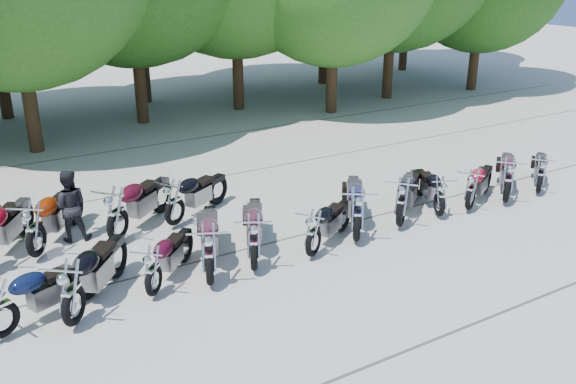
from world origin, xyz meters
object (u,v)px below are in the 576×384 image
motorcycle_14 (34,228)px  motorcycle_16 (174,201)px  motorcycle_3 (153,269)px  motorcycle_5 (254,240)px  motorcycle_4 (209,253)px  motorcycle_6 (313,232)px  motorcycle_12 (541,174)px  motorcycle_11 (508,179)px  motorcycle_7 (357,213)px  rider_1 (69,206)px  motorcycle_10 (471,189)px  motorcycle_15 (116,212)px  motorcycle_2 (72,291)px  motorcycle_8 (402,201)px  motorcycle_9 (440,195)px

motorcycle_14 → motorcycle_16: size_ratio=1.09×
motorcycle_3 → motorcycle_5: 2.01m
motorcycle_4 → motorcycle_6: motorcycle_4 is taller
motorcycle_14 → motorcycle_12: bearing=-157.4°
motorcycle_4 → motorcycle_11: (8.03, -0.00, -0.03)m
motorcycle_3 → motorcycle_14: motorcycle_14 is taller
motorcycle_7 → rider_1: 6.19m
motorcycle_5 → motorcycle_7: (2.50, 0.03, 0.04)m
motorcycle_16 → motorcycle_10: bearing=-143.4°
motorcycle_15 → motorcycle_7: bearing=-161.5°
motorcycle_3 → motorcycle_16: (1.45, 2.74, 0.07)m
motorcycle_3 → motorcycle_2: bearing=53.7°
motorcycle_2 → motorcycle_12: motorcycle_2 is taller
motorcycle_8 → motorcycle_12: (4.49, -0.20, -0.10)m
motorcycle_8 → motorcycle_15: motorcycle_15 is taller
motorcycle_14 → motorcycle_15: 1.64m
motorcycle_6 → motorcycle_9: size_ratio=1.03×
motorcycle_9 → motorcycle_12: (3.31, -0.21, 0.01)m
motorcycle_7 → motorcycle_12: 5.83m
motorcycle_4 → motorcycle_5: motorcycle_4 is taller
motorcycle_15 → rider_1: size_ratio=1.59×
motorcycle_9 → motorcycle_14: motorcycle_14 is taller
motorcycle_4 → motorcycle_14: motorcycle_4 is taller
motorcycle_7 → motorcycle_16: size_ratio=1.11×
motorcycle_6 → rider_1: bearing=18.2°
motorcycle_12 → rider_1: size_ratio=1.30×
motorcycle_6 → motorcycle_15: (-3.22, 2.75, 0.12)m
motorcycle_14 → rider_1: 1.02m
motorcycle_8 → motorcycle_4: bearing=53.3°
motorcycle_7 → motorcycle_14: 6.63m
motorcycle_11 → motorcycle_14: size_ratio=0.97×
motorcycle_8 → motorcycle_12: bearing=-131.9°
motorcycle_9 → motorcycle_15: motorcycle_15 is taller
motorcycle_5 → motorcycle_14: size_ratio=0.97×
motorcycle_4 → rider_1: size_ratio=1.56×
motorcycle_2 → motorcycle_9: 8.49m
motorcycle_2 → motorcycle_11: motorcycle_2 is taller
motorcycle_2 → motorcycle_9: size_ratio=1.20×
motorcycle_9 → motorcycle_16: (-5.57, 2.67, 0.07)m
motorcycle_15 → motorcycle_9: bearing=-150.6°
motorcycle_15 → motorcycle_3: bearing=137.1°
motorcycle_8 → motorcycle_10: 2.09m
motorcycle_2 → motorcycle_15: 3.24m
motorcycle_5 → motorcycle_10: size_ratio=1.13×
motorcycle_8 → motorcycle_7: bearing=55.2°
motorcycle_4 → motorcycle_11: bearing=-155.6°
motorcycle_8 → motorcycle_11: (3.22, -0.22, -0.00)m
motorcycle_7 → motorcycle_16: bearing=-8.2°
motorcycle_7 → motorcycle_10: motorcycle_7 is taller
motorcycle_6 → motorcycle_14: 5.64m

